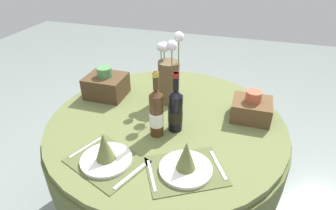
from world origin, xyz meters
name	(u,v)px	position (x,y,z in m)	size (l,w,h in m)	color
ground	(167,207)	(0.00, 0.00, 0.00)	(8.00, 8.00, 0.00)	gray
dining_table	(166,139)	(0.00, 0.00, 0.60)	(1.37, 1.37, 0.74)	#5B6638
place_setting_left	(106,154)	(-0.17, -0.41, 0.79)	(0.41, 0.37, 0.16)	#4E562F
place_setting_right	(186,163)	(0.20, -0.36, 0.79)	(0.42, 0.39, 0.16)	#4E562F
flower_vase	(169,77)	(-0.05, 0.21, 0.91)	(0.16, 0.21, 0.45)	brown
wine_bottle_left	(175,110)	(0.07, -0.07, 0.87)	(0.08, 0.08, 0.33)	black
wine_bottle_centre	(156,113)	(-0.01, -0.14, 0.88)	(0.07, 0.07, 0.36)	#422814
woven_basket_side_left	(106,85)	(-0.46, 0.16, 0.82)	(0.24, 0.21, 0.20)	#47331E
woven_basket_side_right	(251,108)	(0.46, 0.16, 0.81)	(0.22, 0.19, 0.17)	brown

